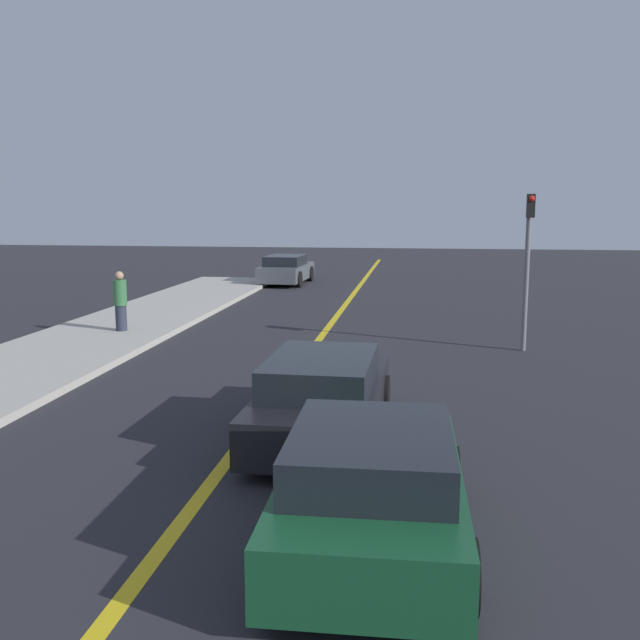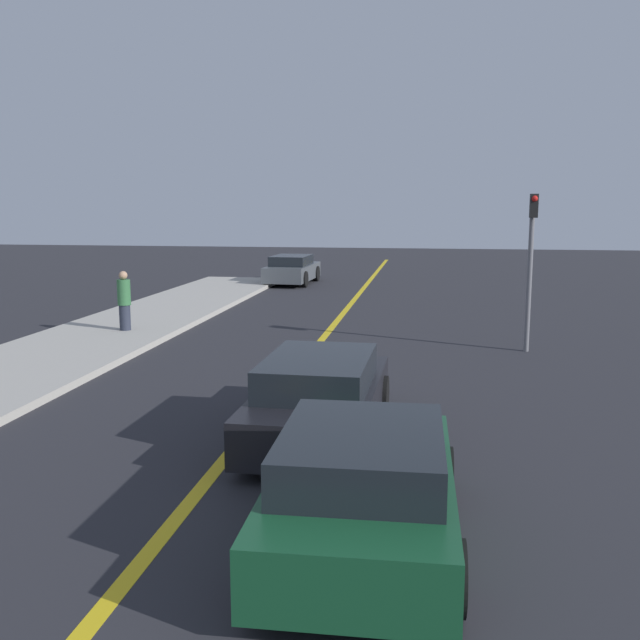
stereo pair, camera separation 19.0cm
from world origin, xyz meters
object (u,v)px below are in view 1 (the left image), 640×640
(pedestrian_mid_group, at_px, (120,301))
(traffic_light, at_px, (528,255))
(car_far_distant, at_px, (286,270))
(car_ahead_center, at_px, (323,397))
(car_near_right_lane, at_px, (372,487))

(pedestrian_mid_group, bearing_deg, traffic_light, -2.71)
(car_far_distant, xyz_separation_m, traffic_light, (8.42, -13.58, 1.70))
(car_far_distant, relative_size, traffic_light, 1.10)
(car_ahead_center, bearing_deg, car_near_right_lane, -72.82)
(car_far_distant, bearing_deg, car_ahead_center, -75.25)
(pedestrian_mid_group, bearing_deg, car_ahead_center, -49.33)
(car_ahead_center, height_order, pedestrian_mid_group, pedestrian_mid_group)
(car_far_distant, bearing_deg, pedestrian_mid_group, -96.29)
(pedestrian_mid_group, relative_size, traffic_light, 0.43)
(car_near_right_lane, relative_size, car_far_distant, 0.94)
(pedestrian_mid_group, distance_m, traffic_light, 10.55)
(car_near_right_lane, xyz_separation_m, car_ahead_center, (-0.98, 3.37, -0.00))
(car_ahead_center, xyz_separation_m, pedestrian_mid_group, (-6.51, 7.57, 0.32))
(car_far_distant, bearing_deg, car_near_right_lane, -74.69)
(car_near_right_lane, height_order, car_ahead_center, same)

